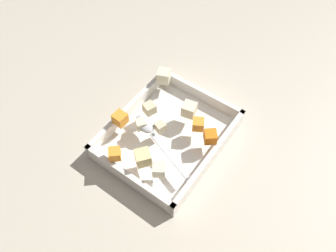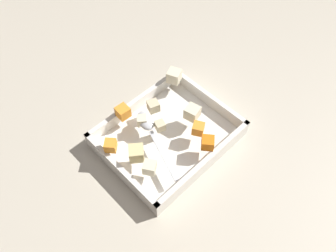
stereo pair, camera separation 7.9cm
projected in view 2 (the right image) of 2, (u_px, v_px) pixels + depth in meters
ground_plane at (166, 144)px, 0.83m from camera, size 4.00×4.00×0.00m
baking_dish at (168, 136)px, 0.82m from camera, size 0.31×0.26×0.05m
carrot_chunk_heap_side at (208, 143)px, 0.75m from camera, size 0.04×0.04×0.03m
carrot_chunk_mid_right at (123, 112)px, 0.80m from camera, size 0.03×0.03×0.03m
carrot_chunk_near_left at (110, 146)px, 0.75m from camera, size 0.04×0.04×0.03m
carrot_chunk_far_right at (198, 129)px, 0.78m from camera, size 0.04×0.04×0.03m
potato_chunk_corner_nw at (160, 126)px, 0.79m from camera, size 0.03×0.03×0.02m
potato_chunk_corner_ne at (153, 106)px, 0.82m from camera, size 0.03×0.03×0.03m
potato_chunk_corner_sw at (135, 152)px, 0.74m from camera, size 0.05×0.05×0.03m
potato_chunk_center at (142, 121)px, 0.79m from camera, size 0.03×0.03×0.02m
potato_chunk_near_right at (192, 113)px, 0.80m from camera, size 0.04×0.04×0.03m
potato_chunk_far_left at (150, 167)px, 0.72m from camera, size 0.04×0.04×0.03m
potato_chunk_mid_left at (174, 76)px, 0.87m from camera, size 0.04×0.04×0.03m
serving_spoon at (148, 125)px, 0.79m from camera, size 0.09×0.20×0.02m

